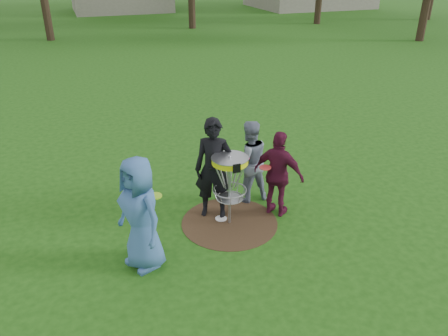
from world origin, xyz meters
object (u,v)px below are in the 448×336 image
object	(u,v)px
player_black	(214,169)
player_maroon	(279,174)
disc_golf_basket	(230,174)
player_blue	(140,214)
player_grey	(249,161)

from	to	relation	value
player_black	player_maroon	distance (m)	1.21
disc_golf_basket	player_black	bearing A→B (deg)	114.83
player_maroon	disc_golf_basket	xyz separation A→B (m)	(-0.97, -0.00, 0.18)
player_maroon	player_blue	bearing A→B (deg)	63.87
player_grey	player_maroon	size ratio (longest dim) A/B	1.00
player_black	player_maroon	xyz separation A→B (m)	(1.14, -0.37, -0.13)
player_blue	player_black	size ratio (longest dim) A/B	0.97
player_black	disc_golf_basket	distance (m)	0.41
player_blue	disc_golf_basket	xyz separation A→B (m)	(1.71, 0.65, 0.08)
player_blue	player_maroon	distance (m)	2.76
disc_golf_basket	player_grey	bearing A→B (deg)	46.88
player_grey	player_maroon	xyz separation A→B (m)	(0.30, -0.71, -0.00)
player_black	player_blue	bearing A→B (deg)	-119.12
player_black	player_maroon	world-z (taller)	player_black
player_grey	disc_golf_basket	world-z (taller)	player_grey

